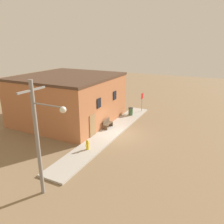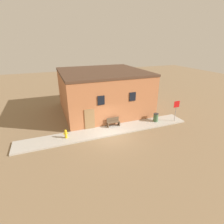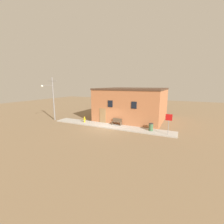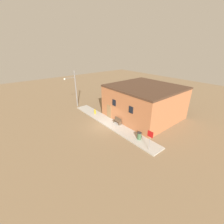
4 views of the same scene
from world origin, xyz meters
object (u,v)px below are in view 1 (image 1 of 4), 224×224
Objects in this scene: utility_pole at (40,135)px; fire_hydrant at (87,145)px; stop_sign at (142,99)px; bench at (108,124)px; trash_bin at (131,111)px.

fire_hydrant is at bearing 6.48° from utility_pole.
bench is at bearing 169.07° from stop_sign.
trash_bin is at bearing -7.33° from bench.
trash_bin is 0.14× the size of utility_pole.
utility_pole is (-16.91, -0.02, 1.95)m from stop_sign.
bench is at bearing 8.15° from fire_hydrant.
trash_bin is at bearing 2.70° from utility_pole.
bench reaches higher than fire_hydrant.
fire_hydrant is at bearing 177.04° from stop_sign.
fire_hydrant is 0.63× the size of bench.
trash_bin is (4.69, -0.60, 0.03)m from bench.
utility_pole is at bearing -177.30° from trash_bin.
trash_bin is (9.51, 0.09, 0.04)m from fire_hydrant.
bench is at bearing 7.27° from utility_pole.
utility_pole is at bearing -179.93° from stop_sign.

